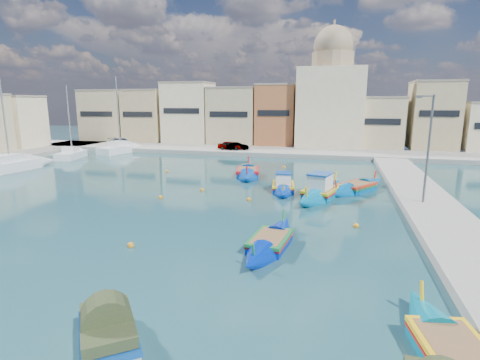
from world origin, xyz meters
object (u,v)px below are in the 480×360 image
at_px(church_block, 331,96).
at_px(luzzu_blue_south, 270,243).
at_px(quay_street_lamp, 428,149).
at_px(luzzu_cyan_mid, 356,188).
at_px(luzzu_turquoise_cabin, 322,192).
at_px(luzzu_cyan_south, 454,356).
at_px(yacht_north, 127,149).
at_px(tender_near, 108,334).
at_px(yacht_midnorth, 76,154).
at_px(luzzu_green, 248,173).
at_px(yacht_mid, 24,164).
at_px(luzzu_blue_cabin, 283,187).

distance_m(church_block, luzzu_blue_south, 44.65).
height_order(quay_street_lamp, luzzu_cyan_mid, quay_street_lamp).
bearing_deg(luzzu_blue_south, church_block, 87.66).
relative_size(luzzu_turquoise_cabin, luzzu_cyan_south, 1.35).
relative_size(luzzu_turquoise_cabin, yacht_north, 0.83).
bearing_deg(quay_street_lamp, luzzu_cyan_mid, 133.99).
bearing_deg(luzzu_turquoise_cabin, yacht_north, 145.23).
bearing_deg(tender_near, luzzu_cyan_mid, 70.56).
distance_m(luzzu_turquoise_cabin, yacht_north, 36.72).
xyz_separation_m(church_block, yacht_midnorth, (-33.71, -18.02, -8.00)).
xyz_separation_m(luzzu_cyan_mid, luzzu_green, (-10.56, 4.16, 0.02)).
bearing_deg(luzzu_cyan_south, tender_near, -169.61).
xyz_separation_m(quay_street_lamp, luzzu_green, (-14.88, 8.63, -4.05)).
height_order(luzzu_turquoise_cabin, tender_near, luzzu_turquoise_cabin).
relative_size(quay_street_lamp, yacht_mid, 0.64).
relative_size(tender_near, yacht_midnorth, 0.33).
bearing_deg(luzzu_blue_south, luzzu_turquoise_cabin, 79.45).
bearing_deg(church_block, yacht_midnorth, -151.87).
bearing_deg(tender_near, quay_street_lamp, 56.61).
height_order(luzzu_cyan_mid, yacht_midnorth, yacht_midnorth).
distance_m(quay_street_lamp, luzzu_green, 17.67).
height_order(luzzu_cyan_mid, luzzu_green, luzzu_green).
height_order(church_block, yacht_north, church_block).
bearing_deg(church_block, luzzu_green, -106.33).
bearing_deg(luzzu_green, yacht_north, 147.90).
xyz_separation_m(luzzu_cyan_mid, luzzu_cyan_south, (1.87, -21.82, -0.02)).
xyz_separation_m(tender_near, yacht_mid, (-28.07, 25.63, 0.03)).
distance_m(luzzu_blue_cabin, yacht_mid, 30.54).
xyz_separation_m(luzzu_blue_south, yacht_midnorth, (-31.91, 25.83, 0.18)).
bearing_deg(luzzu_turquoise_cabin, tender_near, -104.94).
bearing_deg(luzzu_cyan_mid, luzzu_turquoise_cabin, -135.26).
xyz_separation_m(luzzu_cyan_south, yacht_mid, (-38.30, 23.75, 0.25)).
distance_m(church_block, tender_near, 54.07).
bearing_deg(yacht_midnorth, tender_near, -51.03).
bearing_deg(church_block, luzzu_blue_cabin, -95.43).
xyz_separation_m(luzzu_blue_cabin, yacht_mid, (-30.35, 3.37, 0.18)).
distance_m(church_block, luzzu_blue_cabin, 32.15).
height_order(luzzu_blue_cabin, yacht_mid, yacht_mid).
height_order(luzzu_turquoise_cabin, luzzu_blue_cabin, luzzu_turquoise_cabin).
bearing_deg(tender_near, yacht_mid, 137.61).
height_order(quay_street_lamp, yacht_north, yacht_north).
relative_size(luzzu_cyan_mid, yacht_north, 0.68).
height_order(luzzu_blue_cabin, yacht_north, yacht_north).
height_order(luzzu_green, yacht_midnorth, yacht_midnorth).
relative_size(church_block, luzzu_cyan_south, 2.59).
bearing_deg(luzzu_blue_cabin, tender_near, -95.86).
relative_size(luzzu_turquoise_cabin, yacht_mid, 0.79).
bearing_deg(yacht_north, yacht_mid, -102.14).
xyz_separation_m(church_block, luzzu_blue_cabin, (-2.95, -30.97, -8.09)).
xyz_separation_m(luzzu_turquoise_cabin, luzzu_cyan_mid, (2.77, 2.75, -0.12)).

